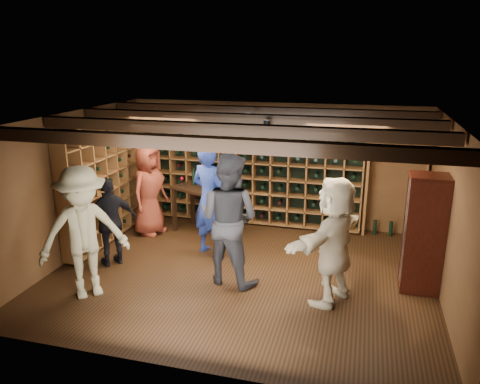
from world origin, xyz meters
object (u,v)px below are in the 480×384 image
(man_grey_suit, at_px, (229,219))
(guest_red_floral, at_px, (149,190))
(display_cabinet, at_px, (423,236))
(tasting_table, at_px, (203,194))
(guest_woman_black, at_px, (111,222))
(guest_khaki, at_px, (84,233))
(man_blue_shirt, at_px, (210,200))
(guest_beige, at_px, (334,241))

(man_grey_suit, distance_m, guest_red_floral, 2.58)
(display_cabinet, height_order, tasting_table, display_cabinet)
(guest_woman_black, distance_m, guest_khaki, 1.08)
(man_grey_suit, xyz_separation_m, guest_red_floral, (-2.06, 1.54, -0.13))
(man_blue_shirt, height_order, tasting_table, man_blue_shirt)
(man_blue_shirt, xyz_separation_m, guest_woman_black, (-1.45, -0.85, -0.25))
(guest_red_floral, xyz_separation_m, tasting_table, (1.03, 0.25, -0.07))
(man_blue_shirt, distance_m, guest_woman_black, 1.70)
(display_cabinet, xyz_separation_m, guest_red_floral, (-4.90, 1.06, 0.03))
(guest_beige, xyz_separation_m, tasting_table, (-2.63, 2.00, -0.11))
(guest_red_floral, bearing_deg, guest_khaki, -162.57)
(man_grey_suit, bearing_deg, guest_beige, -173.74)
(tasting_table, bearing_deg, display_cabinet, 5.18)
(guest_beige, bearing_deg, guest_khaki, -51.32)
(display_cabinet, xyz_separation_m, guest_beige, (-1.25, -0.70, 0.07))
(guest_red_floral, xyz_separation_m, guest_khaki, (0.20, -2.52, 0.09))
(guest_woman_black, bearing_deg, guest_beige, 126.07)
(guest_khaki, height_order, guest_beige, guest_khaki)
(guest_red_floral, distance_m, tasting_table, 1.06)
(guest_red_floral, relative_size, guest_khaki, 0.91)
(guest_beige, bearing_deg, tasting_table, -101.07)
(guest_khaki, bearing_deg, guest_red_floral, 51.16)
(display_cabinet, bearing_deg, man_grey_suit, -170.23)
(man_grey_suit, xyz_separation_m, guest_khaki, (-1.87, -0.97, -0.05))
(display_cabinet, distance_m, guest_woman_black, 4.91)
(man_grey_suit, relative_size, guest_beige, 1.11)
(display_cabinet, bearing_deg, guest_red_floral, 167.83)
(guest_woman_black, bearing_deg, guest_khaki, 50.75)
(display_cabinet, bearing_deg, guest_khaki, -162.75)
(guest_red_floral, bearing_deg, display_cabinet, -89.18)
(guest_khaki, bearing_deg, guest_beige, -30.84)
(guest_red_floral, bearing_deg, guest_woman_black, -166.76)
(guest_khaki, xyz_separation_m, guest_beige, (3.46, 0.76, -0.05))
(man_grey_suit, bearing_deg, tasting_table, -46.12)
(display_cabinet, relative_size, guest_khaki, 0.90)
(man_blue_shirt, height_order, guest_red_floral, man_blue_shirt)
(man_grey_suit, relative_size, guest_red_floral, 1.15)
(man_grey_suit, distance_m, guest_woman_black, 2.08)
(guest_woman_black, distance_m, guest_beige, 3.66)
(man_grey_suit, relative_size, tasting_table, 1.49)
(guest_red_floral, xyz_separation_m, guest_beige, (3.65, -1.75, 0.03))
(man_grey_suit, height_order, guest_red_floral, man_grey_suit)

